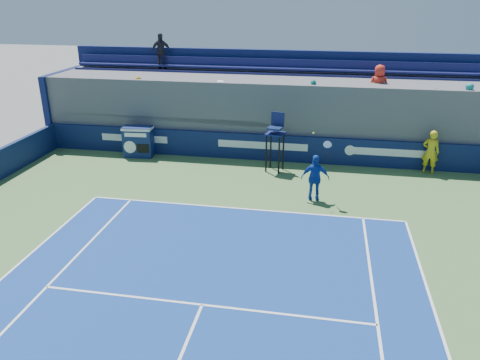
% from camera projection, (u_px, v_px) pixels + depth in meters
% --- Properties ---
extents(ball_person, '(0.75, 0.58, 1.84)m').
position_uv_depth(ball_person, '(431.00, 152.00, 19.20)').
color(ball_person, gold).
rests_on(ball_person, apron).
extents(back_hoarding, '(20.40, 0.21, 1.20)m').
position_uv_depth(back_hoarding, '(263.00, 147.00, 20.84)').
color(back_hoarding, '#0C1744').
rests_on(back_hoarding, ground).
extents(match_clock, '(1.37, 0.82, 1.40)m').
position_uv_depth(match_clock, '(138.00, 141.00, 21.27)').
color(match_clock, '#101E51').
rests_on(match_clock, ground).
extents(umpire_chair, '(0.84, 0.84, 2.48)m').
position_uv_depth(umpire_chair, '(275.00, 136.00, 19.26)').
color(umpire_chair, black).
rests_on(umpire_chair, ground).
extents(tennis_player, '(1.02, 0.46, 2.57)m').
position_uv_depth(tennis_player, '(315.00, 178.00, 16.68)').
color(tennis_player, '#133AA1').
rests_on(tennis_player, apron).
extents(stadium_seating, '(21.00, 4.05, 5.16)m').
position_uv_depth(stadium_seating, '(269.00, 109.00, 22.24)').
color(stadium_seating, '#55565B').
rests_on(stadium_seating, ground).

